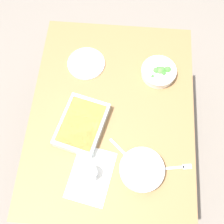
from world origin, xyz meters
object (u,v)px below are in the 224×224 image
Objects in this scene: baking_dish at (82,125)px; side_plate at (86,64)px; spoon_by_stew at (125,154)px; fork_on_table at (177,168)px; broccoli_bowl at (159,72)px; stew_bowl at (142,170)px; drink_cup at (90,174)px.

baking_dish reaches higher than side_plate.
spoon_by_stew reaches higher than fork_on_table.
broccoli_bowl reaches higher than side_plate.
stew_bowl is 1.02× the size of side_plate.
baking_dish is at bearing -119.22° from spoon_by_stew.
baking_dish is 1.56× the size of side_plate.
fork_on_table is (-0.03, 0.18, -0.03)m from stew_bowl.
spoon_by_stew is at bearing 60.78° from baking_dish.
side_plate is 1.54× the size of spoon_by_stew.
drink_cup is at bearing 16.38° from baking_dish.
drink_cup is 0.44m from fork_on_table.
side_plate is at bearing -137.23° from fork_on_table.
side_plate is at bearing -149.91° from stew_bowl.
drink_cup is at bearing -80.74° from stew_bowl.
baking_dish is at bearing 3.81° from side_plate.
spoon_by_stew is at bearing 26.67° from side_plate.
stew_bowl is at bearing 56.98° from baking_dish.
spoon_by_stew is at bearing -18.16° from broccoli_bowl.
broccoli_bowl is (-0.57, 0.08, -0.00)m from stew_bowl.
spoon_by_stew is 0.80× the size of fork_on_table.
spoon_by_stew is at bearing -99.77° from fork_on_table.
baking_dish reaches higher than stew_bowl.
spoon_by_stew is (0.49, -0.16, -0.03)m from broccoli_bowl.
baking_dish is 0.40m from side_plate.
baking_dish is at bearing -163.62° from drink_cup.
spoon_by_stew is at bearing -132.07° from stew_bowl.
broccoli_bowl is at bearing 85.18° from side_plate.
side_plate is at bearing -171.18° from drink_cup.
drink_cup reaches higher than stew_bowl.
side_plate is 1.24× the size of fork_on_table.
stew_bowl reaches higher than spoon_by_stew.
side_plate is at bearing -94.82° from broccoli_bowl.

